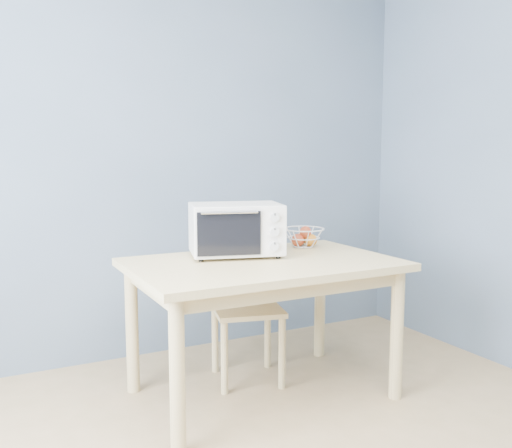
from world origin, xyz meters
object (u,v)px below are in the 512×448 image
fruit_basket (303,237)px  dining_chair (246,311)px  dining_table (263,279)px  toaster_oven (233,229)px

fruit_basket → dining_chair: fruit_basket is taller
dining_chair → dining_table: bearing=-81.7°
dining_chair → toaster_oven: bearing=-136.8°
dining_table → fruit_basket: fruit_basket is taller
fruit_basket → dining_chair: bearing=-178.5°
dining_table → fruit_basket: bearing=32.4°
toaster_oven → fruit_basket: bearing=23.5°
dining_table → toaster_oven: (-0.08, 0.20, 0.26)m
dining_table → dining_chair: bearing=84.1°
dining_table → dining_chair: dining_chair is taller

